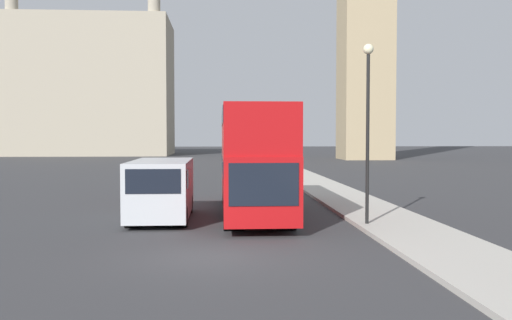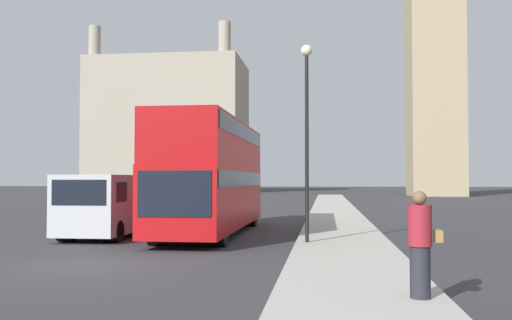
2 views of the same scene
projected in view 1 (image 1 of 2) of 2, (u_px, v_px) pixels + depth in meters
The scene contains 6 objects.
ground_plane at pixel (212, 256), 15.27m from camera, with size 300.00×300.00×0.00m, color #333335.
sidewalk_strip at pixel (449, 250), 15.68m from camera, with size 3.01×120.00×0.15m.
building_block_distant at pixel (94, 88), 94.03m from camera, with size 25.15×15.91×26.96m.
red_double_decker_bus at pixel (253, 156), 23.29m from camera, with size 2.54×11.18×4.31m.
white_van at pixel (161, 188), 21.76m from camera, with size 2.21×5.56×2.28m.
street_lamp at pixel (368, 108), 19.80m from camera, with size 0.36×0.36×6.26m.
Camera 1 is at (0.20, -15.19, 3.24)m, focal length 40.00 mm.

